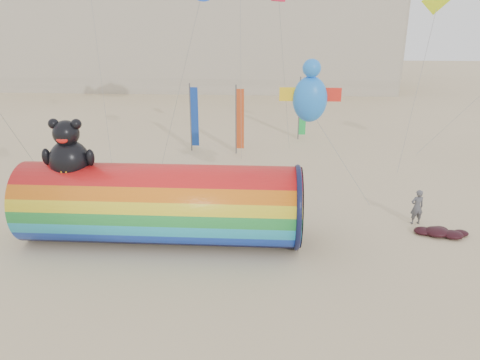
# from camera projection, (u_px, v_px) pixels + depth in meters

# --- Properties ---
(ground) EXTENTS (160.00, 160.00, 0.00)m
(ground) POSITION_uv_depth(u_px,v_px,m) (228.00, 237.00, 22.81)
(ground) COLOR #CCB58C
(ground) RESTS_ON ground
(hotel_building) EXTENTS (60.40, 15.40, 20.60)m
(hotel_building) POSITION_uv_depth(u_px,v_px,m) (167.00, 8.00, 62.84)
(hotel_building) COLOR #B7AD99
(hotel_building) RESTS_ON ground
(windsock_assembly) EXTENTS (12.96, 3.95, 5.98)m
(windsock_assembly) POSITION_uv_depth(u_px,v_px,m) (160.00, 202.00, 21.79)
(windsock_assembly) COLOR red
(windsock_assembly) RESTS_ON ground
(kite_handler) EXTENTS (0.75, 0.56, 1.87)m
(kite_handler) POSITION_uv_depth(u_px,v_px,m) (417.00, 207.00, 23.84)
(kite_handler) COLOR #4C4C52
(kite_handler) RESTS_ON ground
(fabric_bundle) EXTENTS (2.62, 1.35, 0.41)m
(fabric_bundle) POSITION_uv_depth(u_px,v_px,m) (441.00, 232.00, 22.87)
(fabric_bundle) COLOR #390A12
(fabric_bundle) RESTS_ON ground
(festival_banners) EXTENTS (9.07, 4.45, 5.20)m
(festival_banners) POSITION_uv_depth(u_px,v_px,m) (247.00, 115.00, 36.24)
(festival_banners) COLOR #59595E
(festival_banners) RESTS_ON ground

